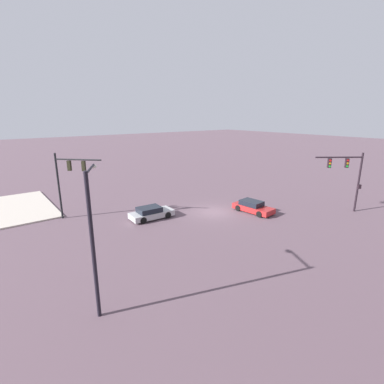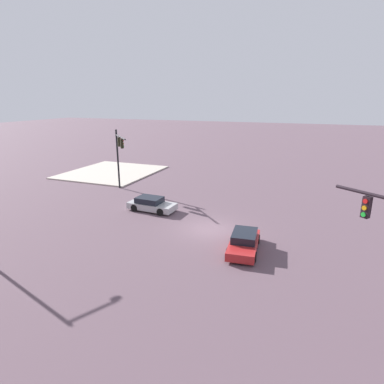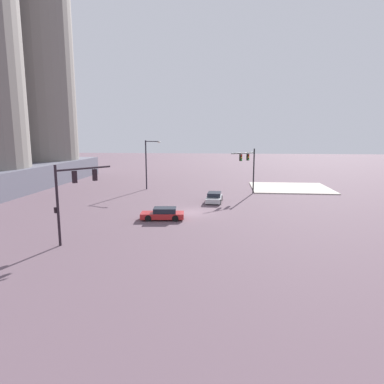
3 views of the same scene
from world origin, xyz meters
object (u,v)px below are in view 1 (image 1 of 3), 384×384
traffic_signal_opposite_side (349,172)px  streetlamp_curved_arm (93,232)px  sedan_car_approaching (151,213)px  traffic_signal_near_corner (68,175)px  sedan_car_waiting_far (253,207)px

traffic_signal_opposite_side → streetlamp_curved_arm: size_ratio=0.82×
streetlamp_curved_arm → sedan_car_approaching: 14.48m
traffic_signal_near_corner → streetlamp_curved_arm: 15.48m
sedan_car_approaching → streetlamp_curved_arm: bearing=-127.7°
streetlamp_curved_arm → sedan_car_approaching: size_ratio=1.73×
sedan_car_approaching → sedan_car_waiting_far: size_ratio=0.98×
traffic_signal_near_corner → traffic_signal_opposite_side: (-23.49, 15.22, -0.21)m
traffic_signal_opposite_side → sedan_car_waiting_far: traffic_signal_opposite_side is taller
streetlamp_curved_arm → sedan_car_waiting_far: size_ratio=1.70×
streetlamp_curved_arm → traffic_signal_near_corner: bearing=15.8°
traffic_signal_near_corner → sedan_car_waiting_far: size_ratio=1.46×
traffic_signal_opposite_side → sedan_car_approaching: size_ratio=1.43×
traffic_signal_near_corner → sedan_car_approaching: traffic_signal_near_corner is taller
streetlamp_curved_arm → sedan_car_waiting_far: streetlamp_curved_arm is taller
sedan_car_approaching → traffic_signal_opposite_side: bearing=-28.4°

